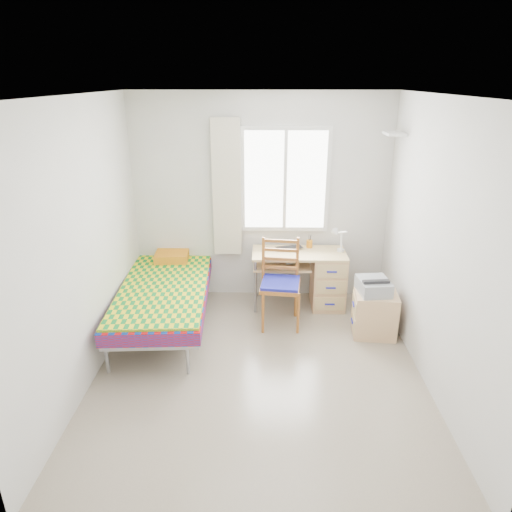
{
  "coord_description": "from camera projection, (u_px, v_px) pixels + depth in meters",
  "views": [
    {
      "loc": [
        0.05,
        -3.84,
        2.73
      ],
      "look_at": [
        -0.04,
        0.55,
        1.01
      ],
      "focal_mm": 32.0,
      "sensor_mm": 36.0,
      "label": 1
    }
  ],
  "objects": [
    {
      "name": "wall_right",
      "position": [
        438.0,
        249.0,
        4.07
      ],
      "size": [
        0.0,
        3.5,
        3.5
      ],
      "primitive_type": "plane",
      "rotation": [
        1.57,
        0.0,
        -1.57
      ],
      "color": "silver",
      "rests_on": "ground"
    },
    {
      "name": "cabinet",
      "position": [
        374.0,
        313.0,
        5.13
      ],
      "size": [
        0.5,
        0.45,
        0.51
      ],
      "rotation": [
        0.0,
        0.0,
        -0.09
      ],
      "color": "tan",
      "rests_on": "floor"
    },
    {
      "name": "chair",
      "position": [
        281.0,
        278.0,
        5.26
      ],
      "size": [
        0.49,
        0.49,
        1.03
      ],
      "rotation": [
        0.0,
        0.0,
        -0.12
      ],
      "color": "#954A1C",
      "rests_on": "floor"
    },
    {
      "name": "floor",
      "position": [
        259.0,
        369.0,
        4.58
      ],
      "size": [
        3.5,
        3.5,
        0.0
      ],
      "primitive_type": "plane",
      "color": "#BCAD93",
      "rests_on": "ground"
    },
    {
      "name": "bed",
      "position": [
        166.0,
        289.0,
        5.3
      ],
      "size": [
        1.09,
        2.15,
        0.91
      ],
      "rotation": [
        0.0,
        0.0,
        0.06
      ],
      "color": "#9A9BA2",
      "rests_on": "floor"
    },
    {
      "name": "ceiling",
      "position": [
        259.0,
        95.0,
        3.63
      ],
      "size": [
        3.5,
        3.5,
        0.0
      ],
      "primitive_type": "plane",
      "rotation": [
        3.14,
        0.0,
        0.0
      ],
      "color": "white",
      "rests_on": "wall_back"
    },
    {
      "name": "wall_back",
      "position": [
        261.0,
        200.0,
        5.73
      ],
      "size": [
        3.2,
        0.0,
        3.2
      ],
      "primitive_type": "plane",
      "rotation": [
        1.57,
        0.0,
        0.0
      ],
      "color": "silver",
      "rests_on": "ground"
    },
    {
      "name": "printer",
      "position": [
        374.0,
        286.0,
        5.03
      ],
      "size": [
        0.36,
        0.41,
        0.16
      ],
      "rotation": [
        0.0,
        0.0,
        0.11
      ],
      "color": "#9B9FA3",
      "rests_on": "cabinet"
    },
    {
      "name": "wall_left",
      "position": [
        83.0,
        247.0,
        4.13
      ],
      "size": [
        0.0,
        3.5,
        3.5
      ],
      "primitive_type": "plane",
      "rotation": [
        1.57,
        0.0,
        1.57
      ],
      "color": "silver",
      "rests_on": "ground"
    },
    {
      "name": "pen_cup",
      "position": [
        309.0,
        244.0,
        5.77
      ],
      "size": [
        0.09,
        0.09,
        0.09
      ],
      "primitive_type": "cylinder",
      "rotation": [
        0.0,
        0.0,
        0.22
      ],
      "color": "orange",
      "rests_on": "desk"
    },
    {
      "name": "floating_shelf",
      "position": [
        395.0,
        134.0,
        5.07
      ],
      "size": [
        0.2,
        0.32,
        0.03
      ],
      "primitive_type": "cube",
      "color": "white",
      "rests_on": "wall_right"
    },
    {
      "name": "task_lamp",
      "position": [
        338.0,
        237.0,
        5.47
      ],
      "size": [
        0.21,
        0.31,
        0.36
      ],
      "rotation": [
        0.0,
        0.0,
        0.21
      ],
      "color": "white",
      "rests_on": "desk"
    },
    {
      "name": "laptop",
      "position": [
        291.0,
        249.0,
        5.68
      ],
      "size": [
        0.38,
        0.3,
        0.03
      ],
      "primitive_type": "imported",
      "rotation": [
        0.0,
        0.0,
        0.29
      ],
      "color": "black",
      "rests_on": "desk"
    },
    {
      "name": "window",
      "position": [
        285.0,
        180.0,
        5.61
      ],
      "size": [
        1.1,
        0.04,
        1.3
      ],
      "color": "white",
      "rests_on": "wall_back"
    },
    {
      "name": "book",
      "position": [
        283.0,
        261.0,
        5.71
      ],
      "size": [
        0.25,
        0.28,
        0.02
      ],
      "primitive_type": "imported",
      "rotation": [
        0.0,
        0.0,
        0.38
      ],
      "color": "gray",
      "rests_on": "desk"
    },
    {
      "name": "curtain",
      "position": [
        227.0,
        189.0,
        5.62
      ],
      "size": [
        0.35,
        0.05,
        1.7
      ],
      "primitive_type": "cube",
      "color": "#F3E0C8",
      "rests_on": "wall_back"
    },
    {
      "name": "desk",
      "position": [
        322.0,
        277.0,
        5.74
      ],
      "size": [
        1.16,
        0.53,
        0.72
      ],
      "rotation": [
        0.0,
        0.0,
        0.0
      ],
      "color": "#E3BD77",
      "rests_on": "floor"
    }
  ]
}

